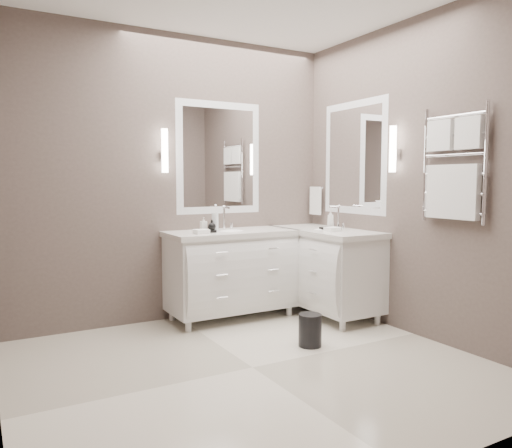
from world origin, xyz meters
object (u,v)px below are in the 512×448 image
towel_ladder (453,172)px  vanity_back (231,268)px  vanity_right (325,266)px  waste_bin (310,330)px

towel_ladder → vanity_back: bearing=124.1°
vanity_right → towel_ladder: 1.60m
towel_ladder → waste_bin: towel_ladder is taller
vanity_back → waste_bin: vanity_back is taller
vanity_back → waste_bin: size_ratio=4.76×
vanity_back → vanity_right: size_ratio=1.00×
vanity_back → towel_ladder: (1.10, -1.63, 0.91)m
vanity_back → towel_ladder: 2.16m
towel_ladder → waste_bin: 1.67m
vanity_right → towel_ladder: (0.23, -1.30, 0.91)m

